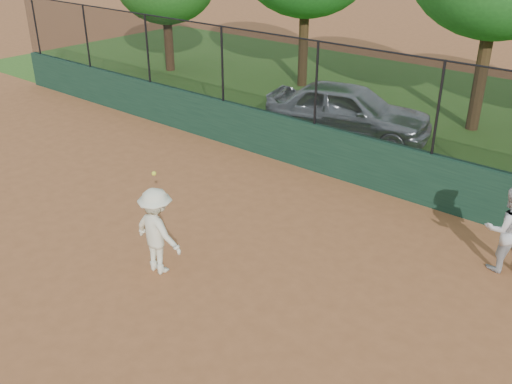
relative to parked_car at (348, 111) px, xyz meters
The scene contains 7 objects.
ground 8.59m from the parked_car, 83.00° to the right, with size 80.00×80.00×0.00m, color #9E5B33.
back_wall 2.71m from the parked_car, 67.30° to the right, with size 26.00×0.20×1.20m, color #1B3B29.
grass_strip 3.74m from the parked_car, 73.46° to the left, with size 36.00×12.00×0.01m, color #2D591C.
parked_car is the anchor object (origin of this frame).
player_second 6.95m from the parked_car, 35.26° to the right, with size 0.78×0.61×1.61m, color silver.
player_main 8.02m from the parked_car, 82.96° to the right, with size 1.04×0.60×2.10m.
fence_assembly 3.05m from the parked_car, 67.85° to the right, with size 26.00×0.06×2.00m.
Camera 1 is at (6.77, -5.02, 5.79)m, focal length 40.00 mm.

